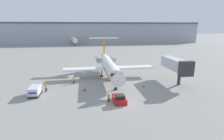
{
  "coord_description": "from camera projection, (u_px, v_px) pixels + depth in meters",
  "views": [
    {
      "loc": [
        -6.45,
        -27.99,
        13.38
      ],
      "look_at": [
        0.0,
        12.41,
        3.24
      ],
      "focal_mm": 28.0,
      "sensor_mm": 36.0,
      "label": 1
    }
  ],
  "objects": [
    {
      "name": "jet_bridge",
      "position": [
        176.0,
        65.0,
        42.26
      ],
      "size": [
        3.2,
        10.75,
        6.19
      ],
      "color": "#2D2D33",
      "rests_on": "ground"
    },
    {
      "name": "worker_on_apron",
      "position": [
        46.0,
        87.0,
        36.93
      ],
      "size": [
        0.4,
        0.25,
        1.78
      ],
      "color": "#232838",
      "rests_on": "ground"
    },
    {
      "name": "airplane_main",
      "position": [
        109.0,
        65.0,
        46.94
      ],
      "size": [
        24.24,
        25.85,
        9.95
      ],
      "color": "white",
      "rests_on": "ground"
    },
    {
      "name": "worker_near_tug",
      "position": [
        109.0,
        97.0,
        31.71
      ],
      "size": [
        0.4,
        0.24,
        1.71
      ],
      "color": "#232838",
      "rests_on": "ground"
    },
    {
      "name": "airplane_parked_far_left",
      "position": [
        73.0,
        39.0,
        138.98
      ],
      "size": [
        32.93,
        34.79,
        10.83
      ],
      "color": "white",
      "rests_on": "ground"
    },
    {
      "name": "worker_by_wing",
      "position": [
        74.0,
        80.0,
        41.95
      ],
      "size": [
        0.4,
        0.25,
        1.76
      ],
      "color": "#232838",
      "rests_on": "ground"
    },
    {
      "name": "traffic_cone_right",
      "position": [
        144.0,
        85.0,
        39.95
      ],
      "size": [
        0.57,
        0.57,
        0.73
      ],
      "color": "black",
      "rests_on": "ground"
    },
    {
      "name": "terminal_building",
      "position": [
        91.0,
        33.0,
        144.0
      ],
      "size": [
        180.0,
        16.8,
        16.95
      ],
      "color": "#9EA3AD",
      "rests_on": "ground"
    },
    {
      "name": "traffic_cone_left",
      "position": [
        85.0,
        89.0,
        37.64
      ],
      "size": [
        0.71,
        0.71,
        0.82
      ],
      "color": "black",
      "rests_on": "ground"
    },
    {
      "name": "luggage_cart",
      "position": [
        35.0,
        91.0,
        34.81
      ],
      "size": [
        1.93,
        3.62,
        1.86
      ],
      "color": "#232326",
      "rests_on": "ground"
    },
    {
      "name": "pushback_tug",
      "position": [
        119.0,
        99.0,
        31.78
      ],
      "size": [
        2.16,
        3.75,
        1.66
      ],
      "color": "#B21919",
      "rests_on": "ground"
    },
    {
      "name": "ground_plane",
      "position": [
        123.0,
        104.0,
        31.03
      ],
      "size": [
        600.0,
        600.0,
        0.0
      ],
      "primitive_type": "plane",
      "color": "gray"
    }
  ]
}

